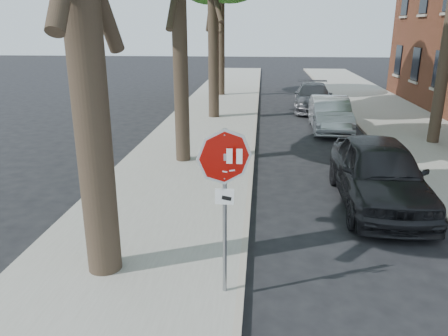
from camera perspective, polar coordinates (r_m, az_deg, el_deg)
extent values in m
plane|color=black|center=(7.17, 5.92, -16.67)|extent=(120.00, 120.00, 0.00)
cube|color=gray|center=(18.50, -2.31, 5.38)|extent=(4.00, 55.00, 0.12)
cube|color=gray|center=(19.37, 23.58, 4.47)|extent=(4.00, 55.00, 0.12)
cube|color=#9E9384|center=(18.36, 4.08, 5.27)|extent=(0.12, 55.00, 0.13)
cube|color=#9E9384|center=(18.82, 17.65, 4.78)|extent=(0.12, 55.00, 0.13)
cylinder|color=gray|center=(6.50, 0.10, -6.08)|extent=(0.06, 0.06, 2.60)
cube|color=#99999E|center=(6.16, 0.08, 1.48)|extent=(0.05, 0.06, 0.10)
cylinder|color=#99999E|center=(6.15, 0.08, 1.47)|extent=(0.76, 0.32, 0.82)
cylinder|color=white|center=(6.14, 0.07, 1.43)|extent=(0.76, 0.32, 0.82)
cylinder|color=red|center=(6.13, 0.06, 1.42)|extent=(0.68, 0.29, 0.74)
cube|color=white|center=(6.14, -1.90, 1.62)|extent=(0.08, 0.00, 0.22)
cube|color=white|center=(6.12, -0.60, 1.59)|extent=(0.08, 0.00, 0.22)
cube|color=white|center=(6.11, 0.71, 1.56)|extent=(0.08, 0.00, 0.22)
cube|color=white|center=(6.10, 2.02, 1.52)|extent=(0.08, 0.00, 0.22)
cube|color=silver|center=(6.19, -0.96, -0.27)|extent=(0.08, 0.00, 0.03)
cube|color=silver|center=(6.19, 0.05, -0.48)|extent=(0.08, 0.00, 0.03)
cube|color=silver|center=(6.17, 1.07, -0.33)|extent=(0.08, 0.00, 0.03)
cube|color=white|center=(6.34, 0.07, -3.75)|extent=(0.28, 0.02, 0.24)
cube|color=black|center=(6.34, 0.33, -3.97)|extent=(0.15, 0.00, 0.08)
cylinder|color=black|center=(20.06, -1.43, 20.91)|extent=(0.48, 0.48, 10.00)
cylinder|color=black|center=(27.04, -0.36, 19.07)|extent=(0.40, 0.40, 9.00)
imported|color=black|center=(10.93, 19.55, -0.57)|extent=(1.93, 4.68, 1.59)
imported|color=#989CA0|center=(18.51, 13.68, 6.87)|extent=(1.53, 4.18, 1.37)
imported|color=#525157|center=(23.06, 11.54, 9.07)|extent=(2.23, 4.74, 1.34)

